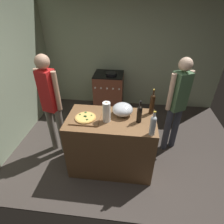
# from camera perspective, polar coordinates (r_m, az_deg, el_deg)

# --- Properties ---
(ground_plane) EXTENTS (4.41, 3.31, 0.02)m
(ground_plane) POSITION_cam_1_polar(r_m,az_deg,el_deg) (3.68, 2.56, -7.60)
(ground_plane) COLOR #3F3833
(kitchen_wall_rear) EXTENTS (4.41, 0.10, 2.60)m
(kitchen_wall_rear) POSITION_cam_1_polar(r_m,az_deg,el_deg) (4.34, 4.54, 18.40)
(kitchen_wall_rear) COLOR #99A889
(kitchen_wall_rear) RESTS_ON ground_plane
(kitchen_wall_left) EXTENTS (0.10, 3.31, 2.60)m
(kitchen_wall_left) POSITION_cam_1_polar(r_m,az_deg,el_deg) (3.67, -29.64, 11.59)
(kitchen_wall_left) COLOR #99A889
(kitchen_wall_left) RESTS_ON ground_plane
(counter) EXTENTS (1.26, 0.68, 0.93)m
(counter) POSITION_cam_1_polar(r_m,az_deg,el_deg) (2.80, -0.24, -10.04)
(counter) COLOR brown
(counter) RESTS_ON ground_plane
(cutting_board) EXTENTS (0.40, 0.32, 0.02)m
(cutting_board) POSITION_cam_1_polar(r_m,az_deg,el_deg) (2.52, -8.43, -2.14)
(cutting_board) COLOR brown
(cutting_board) RESTS_ON counter
(pizza) EXTENTS (0.29, 0.29, 0.03)m
(pizza) POSITION_cam_1_polar(r_m,az_deg,el_deg) (2.51, -8.47, -1.75)
(pizza) COLOR tan
(pizza) RESTS_ON cutting_board
(mixing_bowl) EXTENTS (0.29, 0.29, 0.18)m
(mixing_bowl) POSITION_cam_1_polar(r_m,az_deg,el_deg) (2.55, 3.39, 0.82)
(mixing_bowl) COLOR #B2B2B7
(mixing_bowl) RESTS_ON counter
(paper_towel_roll) EXTENTS (0.11, 0.11, 0.29)m
(paper_towel_roll) POSITION_cam_1_polar(r_m,az_deg,el_deg) (2.39, -1.75, -0.02)
(paper_towel_roll) COLOR white
(paper_towel_roll) RESTS_ON counter
(wine_bottle_green) EXTENTS (0.07, 0.07, 0.39)m
(wine_bottle_green) POSITION_cam_1_polar(r_m,az_deg,el_deg) (2.61, 12.73, 2.72)
(wine_bottle_green) COLOR #331E0F
(wine_bottle_green) RESTS_ON counter
(wine_bottle_dark) EXTENTS (0.07, 0.07, 0.32)m
(wine_bottle_dark) POSITION_cam_1_polar(r_m,az_deg,el_deg) (2.40, 8.77, -0.39)
(wine_bottle_dark) COLOR black
(wine_bottle_dark) RESTS_ON counter
(wine_bottle_clear) EXTENTS (0.07, 0.07, 0.34)m
(wine_bottle_clear) POSITION_cam_1_polar(r_m,az_deg,el_deg) (2.21, 12.94, -3.91)
(wine_bottle_clear) COLOR silver
(wine_bottle_clear) RESTS_ON counter
(stove) EXTENTS (0.66, 0.60, 0.96)m
(stove) POSITION_cam_1_polar(r_m,az_deg,el_deg) (4.29, -0.99, 6.36)
(stove) COLOR brown
(stove) RESTS_ON ground_plane
(person_in_stripes) EXTENTS (0.37, 0.25, 1.74)m
(person_in_stripes) POSITION_cam_1_polar(r_m,az_deg,el_deg) (2.94, -19.03, 3.26)
(person_in_stripes) COLOR slate
(person_in_stripes) RESTS_ON ground_plane
(person_in_red) EXTENTS (0.36, 0.29, 1.67)m
(person_in_red) POSITION_cam_1_polar(r_m,az_deg,el_deg) (3.04, 20.15, 3.27)
(person_in_red) COLOR #383D4C
(person_in_red) RESTS_ON ground_plane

